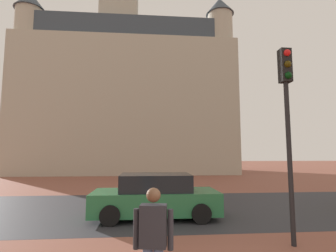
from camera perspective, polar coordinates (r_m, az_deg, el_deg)
name	(u,v)px	position (r m, az deg, el deg)	size (l,w,h in m)	color
ground_plane	(177,199)	(13.00, 1.99, -16.11)	(120.00, 120.00, 0.00)	brown
street_asphalt_strip	(182,208)	(11.15, 3.22, -17.77)	(120.00, 7.16, 0.00)	#2D2D33
landmark_building	(128,94)	(32.40, -9.02, 7.11)	(24.42, 11.63, 34.99)	#B2A893
person_skater	(153,240)	(4.19, -3.31, -24.08)	(0.60, 0.34, 1.73)	slate
car_green	(155,197)	(9.37, -2.84, -15.53)	(4.39, 2.06, 1.52)	#287042
traffic_light_pole	(287,106)	(7.27, 25.15, 4.09)	(0.28, 0.34, 5.00)	black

